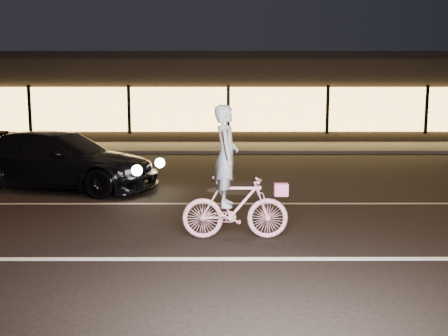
{
  "coord_description": "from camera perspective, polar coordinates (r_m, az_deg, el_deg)",
  "views": [
    {
      "loc": [
        -0.26,
        -7.92,
        2.14
      ],
      "look_at": [
        -0.23,
        0.6,
        0.93
      ],
      "focal_mm": 40.0,
      "sensor_mm": 36.0,
      "label": 1
    }
  ],
  "objects": [
    {
      "name": "sedan",
      "position": [
        12.26,
        -18.17,
        0.81
      ],
      "size": [
        5.01,
        3.08,
        1.36
      ],
      "rotation": [
        0.0,
        0.0,
        1.3
      ],
      "color": "black",
      "rests_on": "ground"
    },
    {
      "name": "lane_stripe_far",
      "position": [
        10.15,
        1.3,
        -4.09
      ],
      "size": [
        60.0,
        0.1,
        0.01
      ],
      "primitive_type": "cube",
      "color": "gray",
      "rests_on": "ground"
    },
    {
      "name": "ground",
      "position": [
        8.2,
        1.66,
        -7.06
      ],
      "size": [
        90.0,
        90.0,
        0.0
      ],
      "primitive_type": "plane",
      "color": "black",
      "rests_on": "ground"
    },
    {
      "name": "cyclist",
      "position": [
        7.54,
        1.01,
        -2.76
      ],
      "size": [
        1.62,
        0.56,
        2.04
      ],
      "rotation": [
        0.0,
        0.0,
        1.57
      ],
      "color": "#E43E6F",
      "rests_on": "ground"
    },
    {
      "name": "storefront",
      "position": [
        26.88,
        0.4,
        8.08
      ],
      "size": [
        25.4,
        8.42,
        4.2
      ],
      "color": "black",
      "rests_on": "ground"
    },
    {
      "name": "sidewalk",
      "position": [
        21.02,
        0.55,
        2.39
      ],
      "size": [
        30.0,
        4.0,
        0.12
      ],
      "primitive_type": "cube",
      "color": "#383533",
      "rests_on": "ground"
    },
    {
      "name": "lane_stripe_near",
      "position": [
        6.77,
        2.06,
        -10.34
      ],
      "size": [
        60.0,
        0.12,
        0.01
      ],
      "primitive_type": "cube",
      "color": "silver",
      "rests_on": "ground"
    }
  ]
}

